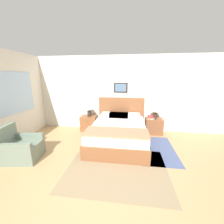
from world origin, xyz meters
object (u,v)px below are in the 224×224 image
nightstand_by_door (154,126)px  table_lamp_by_door (156,109)px  nightstand_near_window (89,123)px  armchair (20,148)px  table_lamp_near_window (89,107)px  bed (119,132)px

nightstand_by_door → table_lamp_by_door: table_lamp_by_door is taller
nightstand_near_window → nightstand_by_door: 2.26m
armchair → nightstand_by_door: bearing=111.9°
nightstand_near_window → table_lamp_near_window: (0.01, -0.01, 0.60)m
nightstand_near_window → table_lamp_by_door: table_lamp_by_door is taller
table_lamp_by_door → nightstand_near_window: bearing=179.8°
bed → nightstand_by_door: bed is taller
nightstand_near_window → bed: bearing=-34.9°
nightstand_by_door → table_lamp_near_window: 2.33m
bed → nightstand_near_window: bearing=145.1°
armchair → table_lamp_near_window: 2.32m
bed → nightstand_by_door: size_ratio=3.70×
armchair → nightstand_by_door: 3.88m
bed → nightstand_near_window: 1.38m
nightstand_near_window → armchair: bearing=-118.8°
bed → table_lamp_near_window: bearing=145.0°
table_lamp_near_window → armchair: bearing=-119.2°
armchair → table_lamp_by_door: 3.93m
table_lamp_by_door → armchair: bearing=-149.8°
table_lamp_near_window → nightstand_by_door: bearing=0.2°
armchair → table_lamp_near_window: (1.09, 1.96, 0.60)m
nightstand_by_door → table_lamp_near_window: bearing=-179.8°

